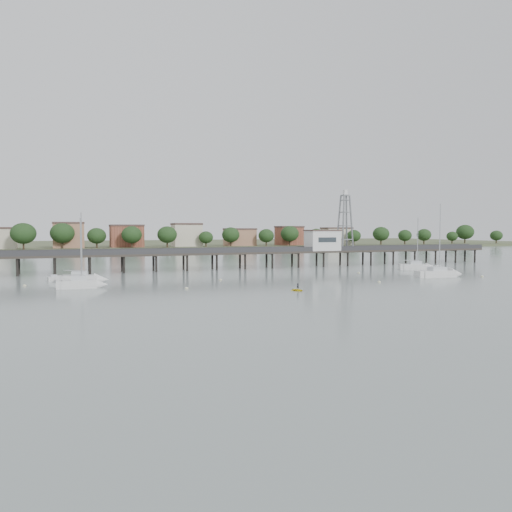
{
  "coord_description": "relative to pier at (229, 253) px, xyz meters",
  "views": [
    {
      "loc": [
        -35.74,
        -52.33,
        9.44
      ],
      "look_at": [
        0.08,
        42.0,
        4.0
      ],
      "focal_mm": 35.0,
      "sensor_mm": 36.0,
      "label": 1
    }
  ],
  "objects": [
    {
      "name": "pier",
      "position": [
        0.0,
        0.0,
        0.0
      ],
      "size": [
        150.0,
        5.0,
        5.5
      ],
      "color": "#2D2823",
      "rests_on": "ground"
    },
    {
      "name": "sailboat_e",
      "position": [
        41.21,
        -17.76,
        -3.15
      ],
      "size": [
        7.99,
        5.1,
        12.82
      ],
      "rotation": [
        0.0,
        0.0,
        -0.4
      ],
      "color": "silver",
      "rests_on": "ground"
    },
    {
      "name": "far_shore",
      "position": [
        0.36,
        179.58,
        -2.85
      ],
      "size": [
        500.0,
        170.0,
        10.4
      ],
      "color": "#475133",
      "rests_on": "ground"
    },
    {
      "name": "lattice_tower",
      "position": [
        31.5,
        0.0,
        7.31
      ],
      "size": [
        3.2,
        3.2,
        15.5
      ],
      "color": "slate",
      "rests_on": "ground"
    },
    {
      "name": "ground_plane",
      "position": [
        0.0,
        -60.0,
        -3.79
      ],
      "size": [
        500.0,
        500.0,
        0.0
      ],
      "primitive_type": "plane",
      "color": "slate",
      "rests_on": "ground"
    },
    {
      "name": "sailboat_b",
      "position": [
        -32.54,
        -19.65,
        -3.15
      ],
      "size": [
        8.14,
        3.51,
        13.05
      ],
      "rotation": [
        0.0,
        0.0,
        -0.16
      ],
      "color": "silver",
      "rests_on": "ground"
    },
    {
      "name": "dinghy_occupant",
      "position": [
        -2.79,
        -43.6,
        -3.79
      ],
      "size": [
        0.42,
        1.03,
        0.24
      ],
      "primitive_type": "imported",
      "rotation": [
        0.0,
        0.0,
        3.2
      ],
      "color": "black",
      "rests_on": "ground"
    },
    {
      "name": "sailboat_d",
      "position": [
        34.08,
        -33.59,
        -3.16
      ],
      "size": [
        9.58,
        3.69,
        15.33
      ],
      "rotation": [
        0.0,
        0.0,
        -0.11
      ],
      "color": "silver",
      "rests_on": "ground"
    },
    {
      "name": "pier_building",
      "position": [
        25.0,
        0.0,
        2.87
      ],
      "size": [
        8.4,
        5.4,
        5.3
      ],
      "color": "silver",
      "rests_on": "ground"
    },
    {
      "name": "mooring_buoys",
      "position": [
        1.6,
        -29.35,
        -3.71
      ],
      "size": [
        83.96,
        17.67,
        0.39
      ],
      "color": "beige",
      "rests_on": "ground"
    },
    {
      "name": "white_tender",
      "position": [
        -37.49,
        -15.44,
        -3.37
      ],
      "size": [
        3.77,
        2.26,
        1.37
      ],
      "rotation": [
        0.0,
        0.0,
        0.24
      ],
      "color": "silver",
      "rests_on": "ground"
    },
    {
      "name": "sailboat_a",
      "position": [
        -33.04,
        -28.34,
        -3.14
      ],
      "size": [
        7.14,
        2.35,
        11.79
      ],
      "rotation": [
        0.0,
        0.0,
        -0.04
      ],
      "color": "silver",
      "rests_on": "ground"
    },
    {
      "name": "yellow_dinghy",
      "position": [
        -2.79,
        -43.6,
        -3.79
      ],
      "size": [
        1.69,
        0.84,
        2.27
      ],
      "primitive_type": "imported",
      "rotation": [
        0.0,
        0.0,
        0.24
      ],
      "color": "yellow",
      "rests_on": "ground"
    }
  ]
}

